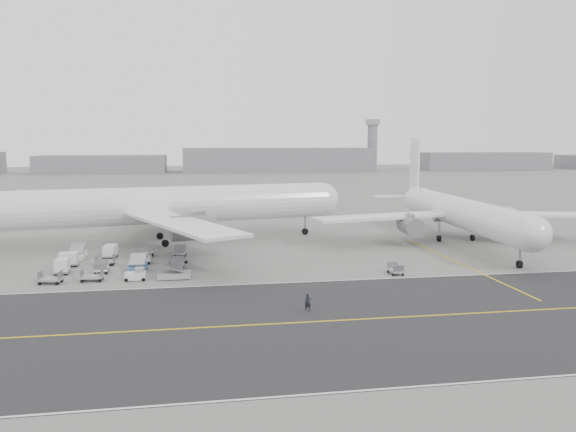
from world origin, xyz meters
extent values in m
plane|color=gray|center=(0.00, 0.00, 0.00)|extent=(700.00, 700.00, 0.00)
cube|color=#2C2C2F|center=(5.00, -18.00, 0.01)|extent=(220.00, 32.00, 0.02)
cube|color=gold|center=(5.00, -18.00, 0.03)|extent=(220.00, 0.30, 0.01)
cube|color=silver|center=(5.00, -2.20, 0.03)|extent=(220.00, 0.25, 0.01)
cube|color=silver|center=(5.00, -33.80, 0.03)|extent=(220.00, 0.25, 0.01)
cube|color=gold|center=(30.00, 5.00, 0.02)|extent=(0.30, 40.00, 0.01)
cylinder|color=gray|center=(100.00, 265.00, 14.00)|extent=(6.00, 6.00, 28.00)
cube|color=#9B9A9F|center=(100.00, 265.00, 29.50)|extent=(7.00, 7.00, 3.50)
cylinder|color=white|center=(-12.09, 29.62, 6.69)|extent=(57.18, 16.41, 6.52)
sphere|color=white|center=(15.93, 34.61, 6.69)|extent=(6.39, 6.39, 6.39)
cube|color=white|center=(-10.44, 12.46, 5.87)|extent=(19.09, 31.35, 0.45)
cube|color=white|center=(-16.47, 46.29, 5.87)|extent=(9.05, 31.64, 0.45)
cylinder|color=slate|center=(-8.65, 18.25, 4.24)|extent=(7.54, 5.20, 4.05)
cylinder|color=slate|center=(-12.79, 41.48, 4.24)|extent=(7.54, 5.20, 4.05)
cylinder|color=black|center=(12.51, 34.00, 0.62)|extent=(1.30, 0.71, 1.23)
cylinder|color=black|center=(-13.45, 25.40, 0.62)|extent=(1.30, 0.71, 1.23)
cylinder|color=black|center=(-14.83, 33.11, 0.62)|extent=(1.30, 0.71, 1.23)
cylinder|color=gray|center=(12.51, 34.00, 2.33)|extent=(0.36, 0.36, 3.43)
cylinder|color=white|center=(37.82, 20.78, 5.39)|extent=(7.33, 46.09, 5.26)
sphere|color=white|center=(36.78, -2.14, 5.39)|extent=(5.16, 5.16, 5.16)
cone|color=white|center=(38.91, 44.83, 5.79)|extent=(5.13, 9.16, 4.74)
cube|color=white|center=(38.93, 45.39, 13.06)|extent=(0.73, 5.06, 11.20)
cube|color=white|center=(34.33, 45.88, 5.92)|extent=(8.50, 2.90, 0.25)
cube|color=white|center=(43.56, 45.46, 5.92)|extent=(8.50, 2.90, 0.25)
cube|color=white|center=(24.03, 22.53, 4.74)|extent=(25.80, 10.47, 0.45)
cube|color=white|center=(51.71, 21.28, 4.74)|extent=(25.74, 12.56, 0.45)
cylinder|color=slate|center=(28.26, 20.09, 3.42)|extent=(3.51, 5.74, 3.26)
cylinder|color=slate|center=(47.28, 19.24, 3.42)|extent=(3.51, 5.74, 3.26)
cylinder|color=black|center=(36.91, 0.65, 0.57)|extent=(0.55, 1.16, 1.14)
cylinder|color=black|center=(34.74, 22.60, 0.57)|extent=(0.55, 1.16, 1.14)
cylinder|color=black|center=(41.05, 22.32, 0.57)|extent=(0.55, 1.16, 1.14)
cylinder|color=gray|center=(36.91, 0.65, 1.95)|extent=(0.36, 0.36, 2.76)
cylinder|color=gray|center=(49.66, 24.89, 1.91)|extent=(1.53, 1.53, 3.82)
cube|color=#9B9A9F|center=(49.66, 24.89, 0.33)|extent=(2.97, 2.97, 0.67)
cube|color=#ABAAAF|center=(43.15, 26.39, 4.39)|extent=(14.54, 5.82, 2.48)
cube|color=#9B9A9F|center=(36.46, 27.94, 4.39)|extent=(1.80, 3.23, 2.86)
cylinder|color=black|center=(50.91, 25.68, 0.29)|extent=(0.41, 0.62, 0.57)
imported|color=black|center=(3.33, -14.36, 0.94)|extent=(0.70, 0.47, 1.88)
camera|label=1|loc=(-8.08, -70.77, 17.83)|focal=35.00mm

